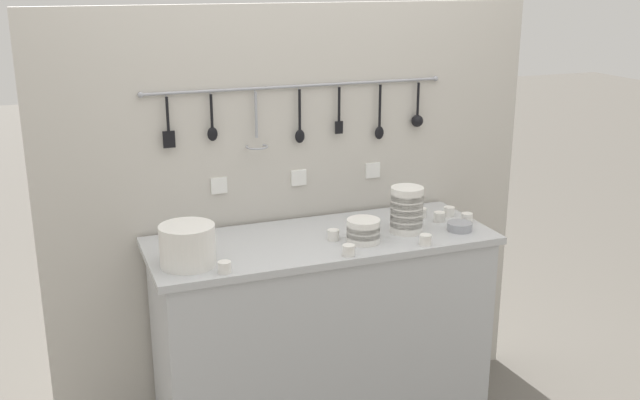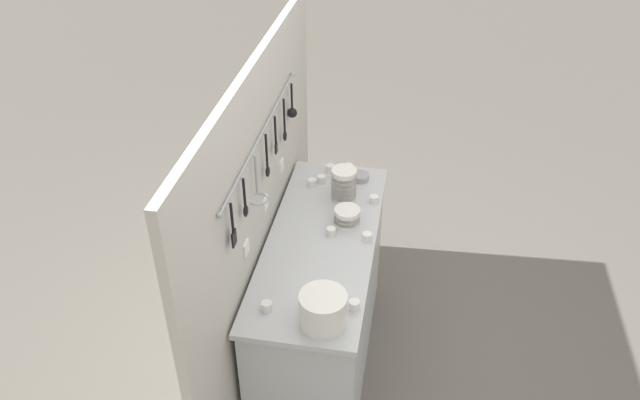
{
  "view_description": "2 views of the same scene",
  "coord_description": "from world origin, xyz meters",
  "px_view_note": "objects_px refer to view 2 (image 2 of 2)",
  "views": [
    {
      "loc": [
        -1.06,
        -2.77,
        2.02
      ],
      "look_at": [
        0.0,
        0.03,
        1.11
      ],
      "focal_mm": 42.0,
      "sensor_mm": 36.0,
      "label": 1
    },
    {
      "loc": [
        -2.49,
        -0.43,
        2.97
      ],
      "look_at": [
        -0.01,
        0.01,
        1.2
      ],
      "focal_mm": 35.0,
      "sensor_mm": 36.0,
      "label": 2
    }
  ],
  "objects_px": {
    "cup_centre": "(321,179)",
    "cup_edge_near": "(312,183)",
    "cup_mid_row": "(267,306)",
    "steel_mixing_bowl": "(360,177)",
    "bowl_stack_tall_left": "(344,185)",
    "plate_stack": "(323,310)",
    "cup_by_caddy": "(330,168)",
    "cup_back_right": "(374,200)",
    "bowl_stack_short_front": "(347,217)",
    "cup_back_left": "(331,232)",
    "cup_edge_far": "(367,237)",
    "cup_front_left": "(354,305)",
    "cup_front_right": "(337,176)",
    "cup_beside_plates": "(349,167)"
  },
  "relations": [
    {
      "from": "bowl_stack_short_front",
      "to": "cup_front_right",
      "type": "bearing_deg",
      "value": 15.81
    },
    {
      "from": "plate_stack",
      "to": "steel_mixing_bowl",
      "type": "xyz_separation_m",
      "value": [
        1.18,
        -0.02,
        -0.06
      ]
    },
    {
      "from": "cup_back_right",
      "to": "steel_mixing_bowl",
      "type": "bearing_deg",
      "value": 25.29
    },
    {
      "from": "cup_mid_row",
      "to": "bowl_stack_short_front",
      "type": "bearing_deg",
      "value": -21.07
    },
    {
      "from": "cup_mid_row",
      "to": "cup_edge_far",
      "type": "distance_m",
      "value": 0.69
    },
    {
      "from": "cup_front_left",
      "to": "cup_mid_row",
      "type": "relative_size",
      "value": 1.0
    },
    {
      "from": "cup_by_caddy",
      "to": "cup_back_right",
      "type": "height_order",
      "value": "same"
    },
    {
      "from": "cup_mid_row",
      "to": "cup_edge_near",
      "type": "bearing_deg",
      "value": -0.82
    },
    {
      "from": "cup_back_right",
      "to": "bowl_stack_short_front",
      "type": "bearing_deg",
      "value": 151.64
    },
    {
      "from": "bowl_stack_tall_left",
      "to": "cup_edge_near",
      "type": "relative_size",
      "value": 4.01
    },
    {
      "from": "bowl_stack_tall_left",
      "to": "steel_mixing_bowl",
      "type": "height_order",
      "value": "bowl_stack_tall_left"
    },
    {
      "from": "cup_back_left",
      "to": "cup_front_right",
      "type": "xyz_separation_m",
      "value": [
        0.53,
        0.05,
        0.0
      ]
    },
    {
      "from": "cup_back_right",
      "to": "cup_edge_far",
      "type": "xyz_separation_m",
      "value": [
        -0.34,
        0.0,
        0.0
      ]
    },
    {
      "from": "cup_front_left",
      "to": "cup_back_right",
      "type": "relative_size",
      "value": 1.0
    },
    {
      "from": "cup_edge_far",
      "to": "cup_front_left",
      "type": "bearing_deg",
      "value": 179.85
    },
    {
      "from": "bowl_stack_tall_left",
      "to": "plate_stack",
      "type": "xyz_separation_m",
      "value": [
        -0.95,
        -0.05,
        -0.02
      ]
    },
    {
      "from": "cup_centre",
      "to": "cup_beside_plates",
      "type": "bearing_deg",
      "value": -41.83
    },
    {
      "from": "cup_beside_plates",
      "to": "cup_by_caddy",
      "type": "relative_size",
      "value": 1.0
    },
    {
      "from": "bowl_stack_short_front",
      "to": "cup_by_caddy",
      "type": "distance_m",
      "value": 0.54
    },
    {
      "from": "bowl_stack_tall_left",
      "to": "cup_back_right",
      "type": "distance_m",
      "value": 0.19
    },
    {
      "from": "cup_by_caddy",
      "to": "cup_edge_far",
      "type": "height_order",
      "value": "same"
    },
    {
      "from": "cup_centre",
      "to": "cup_edge_far",
      "type": "height_order",
      "value": "same"
    },
    {
      "from": "bowl_stack_tall_left",
      "to": "cup_back_right",
      "type": "relative_size",
      "value": 4.01
    },
    {
      "from": "cup_centre",
      "to": "cup_edge_near",
      "type": "relative_size",
      "value": 1.0
    },
    {
      "from": "cup_back_left",
      "to": "cup_back_right",
      "type": "xyz_separation_m",
      "value": [
        0.33,
        -0.19,
        0.0
      ]
    },
    {
      "from": "steel_mixing_bowl",
      "to": "cup_mid_row",
      "type": "height_order",
      "value": "cup_mid_row"
    },
    {
      "from": "bowl_stack_short_front",
      "to": "cup_beside_plates",
      "type": "bearing_deg",
      "value": 6.92
    },
    {
      "from": "bowl_stack_tall_left",
      "to": "cup_by_caddy",
      "type": "bearing_deg",
      "value": 23.44
    },
    {
      "from": "cup_edge_far",
      "to": "bowl_stack_short_front",
      "type": "bearing_deg",
      "value": 45.94
    },
    {
      "from": "bowl_stack_tall_left",
      "to": "cup_back_left",
      "type": "height_order",
      "value": "bowl_stack_tall_left"
    },
    {
      "from": "cup_by_caddy",
      "to": "cup_back_right",
      "type": "bearing_deg",
      "value": -133.74
    },
    {
      "from": "cup_back_right",
      "to": "cup_edge_near",
      "type": "xyz_separation_m",
      "value": [
        0.11,
        0.37,
        0.0
      ]
    },
    {
      "from": "cup_edge_far",
      "to": "steel_mixing_bowl",
      "type": "bearing_deg",
      "value": 10.63
    },
    {
      "from": "bowl_stack_tall_left",
      "to": "plate_stack",
      "type": "height_order",
      "value": "bowl_stack_tall_left"
    },
    {
      "from": "cup_front_left",
      "to": "bowl_stack_short_front",
      "type": "bearing_deg",
      "value": 11.0
    },
    {
      "from": "cup_back_left",
      "to": "cup_front_left",
      "type": "xyz_separation_m",
      "value": [
        -0.51,
        -0.19,
        0.0
      ]
    },
    {
      "from": "plate_stack",
      "to": "cup_centre",
      "type": "distance_m",
      "value": 1.12
    },
    {
      "from": "cup_centre",
      "to": "cup_edge_near",
      "type": "distance_m",
      "value": 0.07
    },
    {
      "from": "bowl_stack_short_front",
      "to": "cup_edge_near",
      "type": "height_order",
      "value": "bowl_stack_short_front"
    },
    {
      "from": "cup_beside_plates",
      "to": "cup_mid_row",
      "type": "relative_size",
      "value": 1.0
    },
    {
      "from": "cup_back_left",
      "to": "cup_by_caddy",
      "type": "xyz_separation_m",
      "value": [
        0.61,
        0.11,
        0.0
      ]
    },
    {
      "from": "cup_mid_row",
      "to": "steel_mixing_bowl",
      "type": "bearing_deg",
      "value": -13.84
    },
    {
      "from": "cup_by_caddy",
      "to": "cup_edge_near",
      "type": "xyz_separation_m",
      "value": [
        -0.18,
        0.08,
        0.0
      ]
    },
    {
      "from": "bowl_stack_short_front",
      "to": "cup_back_left",
      "type": "relative_size",
      "value": 2.78
    },
    {
      "from": "plate_stack",
      "to": "cup_back_right",
      "type": "distance_m",
      "value": 0.96
    },
    {
      "from": "cup_by_caddy",
      "to": "cup_back_right",
      "type": "distance_m",
      "value": 0.41
    },
    {
      "from": "cup_by_caddy",
      "to": "cup_front_right",
      "type": "height_order",
      "value": "same"
    },
    {
      "from": "plate_stack",
      "to": "cup_back_right",
      "type": "xyz_separation_m",
      "value": [
        0.95,
        -0.13,
        -0.06
      ]
    },
    {
      "from": "cup_back_right",
      "to": "cup_mid_row",
      "type": "distance_m",
      "value": 1.0
    },
    {
      "from": "bowl_stack_short_front",
      "to": "bowl_stack_tall_left",
      "type": "bearing_deg",
      "value": 12.85
    }
  ]
}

